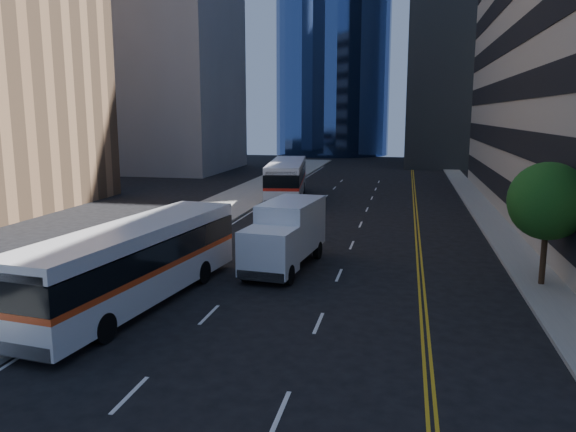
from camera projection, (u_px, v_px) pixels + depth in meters
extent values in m
plane|color=black|center=(293.00, 345.00, 17.63)|extent=(160.00, 160.00, 0.00)
cube|color=gray|center=(225.00, 206.00, 43.82)|extent=(5.00, 90.00, 0.15)
cube|color=gray|center=(486.00, 215.00, 39.86)|extent=(2.00, 90.00, 0.15)
cube|color=gray|center=(156.00, 30.00, 70.23)|extent=(18.00, 18.00, 35.00)
cylinder|color=#332114|center=(543.00, 258.00, 23.29)|extent=(0.24, 0.24, 2.20)
sphere|color=#164614|center=(548.00, 201.00, 22.86)|extent=(3.20, 3.20, 3.20)
cube|color=silver|center=(136.00, 281.00, 21.30)|extent=(3.98, 12.05, 1.08)
cube|color=red|center=(135.00, 265.00, 21.18)|extent=(4.01, 12.07, 0.22)
cube|color=black|center=(135.00, 251.00, 21.08)|extent=(4.01, 12.07, 0.89)
cube|color=silver|center=(134.00, 232.00, 20.95)|extent=(3.98, 12.05, 0.49)
cylinder|color=black|center=(45.00, 319.00, 18.43)|extent=(0.41, 1.01, 0.99)
cylinder|color=black|center=(104.00, 328.00, 17.69)|extent=(0.41, 1.01, 0.99)
cylinder|color=black|center=(155.00, 267.00, 24.67)|extent=(0.41, 1.01, 0.99)
cylinder|color=black|center=(203.00, 272.00, 23.93)|extent=(0.41, 1.01, 0.99)
cube|color=silver|center=(287.00, 188.00, 47.80)|extent=(4.37, 12.66, 1.14)
cube|color=red|center=(287.00, 180.00, 47.68)|extent=(4.39, 12.68, 0.23)
cube|color=black|center=(287.00, 173.00, 47.58)|extent=(4.39, 12.68, 0.93)
cube|color=silver|center=(287.00, 164.00, 47.44)|extent=(4.37, 12.66, 0.52)
cylinder|color=black|center=(268.00, 199.00, 44.31)|extent=(0.45, 1.07, 1.03)
cylinder|color=black|center=(299.00, 199.00, 44.14)|extent=(0.45, 1.07, 1.03)
cylinder|color=black|center=(276.00, 188.00, 51.21)|extent=(0.45, 1.07, 1.03)
cylinder|color=black|center=(303.00, 188.00, 51.04)|extent=(0.45, 1.07, 1.03)
cube|color=silver|center=(268.00, 252.00, 24.04)|extent=(2.42, 2.26, 1.93)
cube|color=black|center=(261.00, 248.00, 23.16)|extent=(2.00, 0.29, 1.01)
cube|color=silver|center=(292.00, 225.00, 26.95)|extent=(2.69, 4.63, 2.39)
cube|color=black|center=(285.00, 258.00, 26.25)|extent=(2.28, 6.21, 0.23)
cylinder|color=black|center=(246.00, 271.00, 24.33)|extent=(0.36, 0.91, 0.88)
cylinder|color=black|center=(289.00, 275.00, 23.72)|extent=(0.36, 0.91, 0.88)
cylinder|color=black|center=(281.00, 247.00, 28.63)|extent=(0.36, 0.91, 0.88)
cylinder|color=black|center=(318.00, 250.00, 28.02)|extent=(0.36, 0.91, 0.88)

